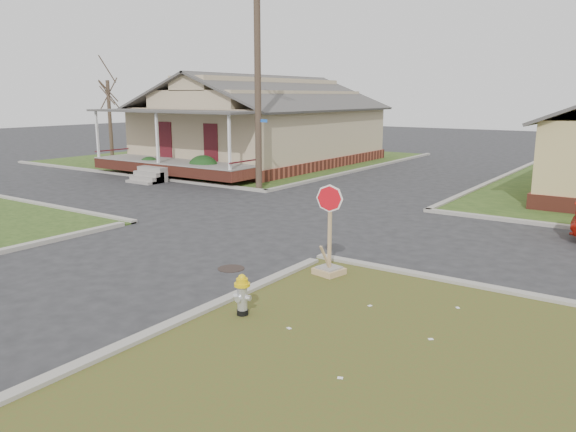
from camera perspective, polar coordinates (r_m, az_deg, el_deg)
The scene contains 11 objects.
ground at distance 15.32m, azimuth -10.87°, elevation -3.41°, with size 120.00×120.00×0.00m, color #242426.
verge_far_left at distance 37.06m, azimuth -5.18°, elevation 5.86°, with size 19.00×19.00×0.05m, color #294117.
curbs at distance 19.04m, azimuth -0.11°, elevation -0.14°, with size 80.00×40.00×0.12m, color gray, non-canonical shape.
manhole at distance 13.52m, azimuth -5.80°, elevation -5.33°, with size 0.64×0.64×0.01m, color black.
corner_house at distance 33.98m, azimuth -2.75°, elevation 9.14°, with size 10.10×15.50×5.30m.
utility_pole at distance 24.24m, azimuth -3.09°, elevation 13.57°, with size 1.80×0.28×9.00m.
tree_far_left at distance 36.30m, azimuth -17.63°, elevation 9.14°, with size 0.22×0.22×4.90m, color #3A2B21.
fire_hydrant at distance 10.50m, azimuth -4.68°, elevation -7.76°, with size 0.29×0.29×0.79m.
stop_sign at distance 12.81m, azimuth 4.21°, elevation -3.99°, with size 0.59×0.58×2.08m.
hedge_left at distance 29.62m, azimuth -13.89°, elevation 5.00°, with size 1.31×1.07×1.00m, color #163513.
hedge_right at distance 27.42m, azimuth -8.60°, elevation 4.85°, with size 1.52×1.25×1.16m, color #163513.
Camera 1 is at (10.62, -10.27, 4.05)m, focal length 35.00 mm.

